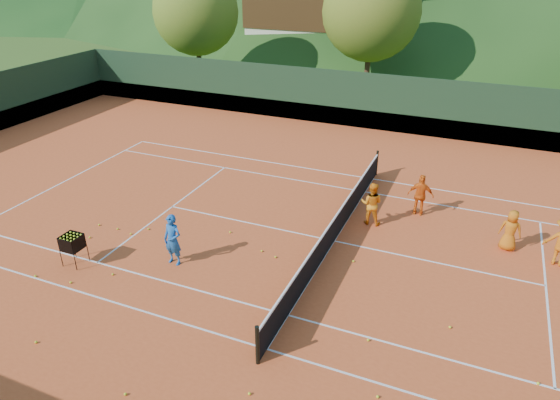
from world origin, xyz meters
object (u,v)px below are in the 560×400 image
at_px(student_c, 510,230).
at_px(chalet_mid, 534,2).
at_px(ball_hopper, 72,243).
at_px(coach, 173,240).
at_px(tennis_net, 335,228).
at_px(student_b, 421,195).
at_px(student_a, 372,204).

relative_size(student_c, chalet_mid, 0.11).
bearing_deg(ball_hopper, chalet_mid, 71.35).
relative_size(coach, chalet_mid, 0.13).
bearing_deg(tennis_net, student_b, 52.95).
bearing_deg(chalet_mid, student_a, -99.14).
xyz_separation_m(student_a, student_b, (1.48, 1.34, 0.01)).
bearing_deg(student_c, student_a, 6.45).
bearing_deg(tennis_net, student_c, 17.86).
height_order(coach, chalet_mid, chalet_mid).
bearing_deg(student_c, chalet_mid, -85.17).
bearing_deg(chalet_mid, coach, -105.29).
height_order(student_b, ball_hopper, student_b).
height_order(student_a, ball_hopper, student_a).
bearing_deg(chalet_mid, student_b, -96.85).
distance_m(coach, chalet_mid, 38.76).
bearing_deg(ball_hopper, student_c, 26.49).
bearing_deg(coach, tennis_net, 41.18).
bearing_deg(student_b, ball_hopper, 36.26).
xyz_separation_m(student_a, ball_hopper, (-7.76, -6.08, -0.03)).
height_order(student_c, tennis_net, student_c).
bearing_deg(student_c, student_b, -17.31).
bearing_deg(tennis_net, coach, -142.70).
height_order(coach, ball_hopper, coach).
height_order(ball_hopper, chalet_mid, chalet_mid).
height_order(student_a, chalet_mid, chalet_mid).
relative_size(student_a, student_b, 0.99).
xyz_separation_m(student_b, student_c, (3.03, -1.31, -0.09)).
distance_m(ball_hopper, chalet_mid, 40.75).
bearing_deg(chalet_mid, tennis_net, -100.01).
bearing_deg(student_a, student_b, -141.36).
relative_size(student_b, chalet_mid, 0.12).
height_order(student_a, student_c, student_a).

